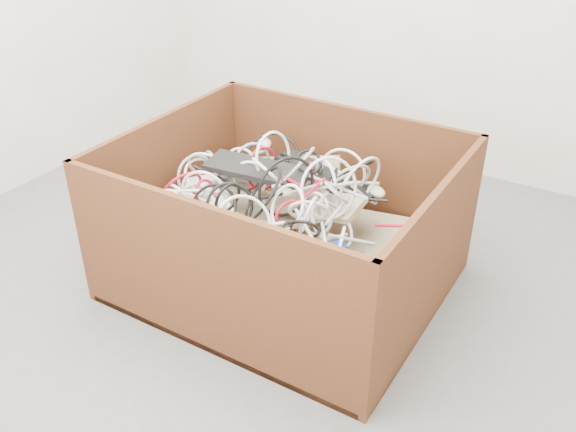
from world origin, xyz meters
The scene contains 8 objects.
ground centered at (0.00, 0.00, 0.00)m, with size 3.00×3.00×0.00m, color #565658.
cardboard_box centered at (0.10, 0.13, 0.15)m, with size 1.19×0.99×0.61m.
keyboard_pile centered at (0.09, 0.15, 0.28)m, with size 0.88×0.91×0.37m.
mice_scatter centered at (0.02, 0.21, 0.37)m, with size 0.66×0.68×0.17m.
power_strip_left centered at (-0.22, 0.20, 0.35)m, with size 0.31×0.06×0.04m, color silver.
power_strip_right centered at (-0.10, 0.02, 0.34)m, with size 0.30×0.06×0.04m, color silver.
vga_plug centered at (0.41, 0.01, 0.34)m, with size 0.04×0.04×0.02m, color #0C3BB5.
cable_tangle centered at (0.04, 0.15, 0.40)m, with size 1.06×0.83×0.46m.
Camera 1 is at (1.21, -1.62, 1.54)m, focal length 39.16 mm.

